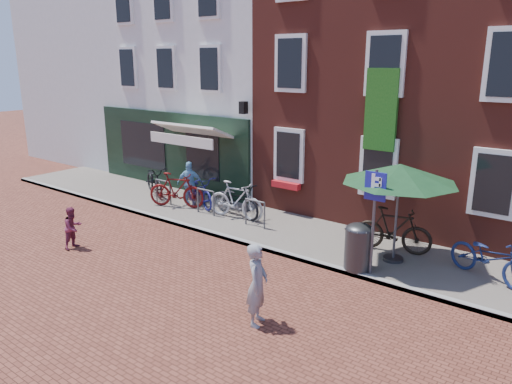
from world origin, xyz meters
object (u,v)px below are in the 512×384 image
Objects in this scene: parking_sign at (374,204)px; bicycle_6 at (490,258)px; cafe_person at (190,183)px; litter_bin at (359,244)px; bicycle_5 at (393,230)px; parasol at (400,170)px; bicycle_3 at (236,200)px; boy at (73,228)px; bicycle_0 at (155,180)px; bicycle_2 at (200,191)px; bicycle_1 at (177,190)px; bicycle_4 at (237,200)px; woman at (257,285)px.

bicycle_6 is at bearing 30.45° from parking_sign.
litter_bin is at bearing 135.61° from cafe_person.
parking_sign is at bearing 171.90° from bicycle_5.
parasol is 1.41× the size of bicycle_3.
parking_sign reaches higher than litter_bin.
bicycle_0 reaches higher than boy.
bicycle_5 is (6.99, 4.74, 0.12)m from boy.
litter_bin is 2.90m from bicycle_6.
cafe_person is at bearing -67.34° from bicycle_0.
boy is 4.65m from bicycle_2.
parasol is at bearing -70.54° from bicycle_2.
parking_sign is at bearing -120.19° from bicycle_1.
bicycle_2 is at bearing -64.70° from bicycle_0.
bicycle_1 is 0.97× the size of bicycle_4.
parking_sign is 7.58m from bicycle_1.
bicycle_2 is (0.51, 0.57, -0.06)m from bicycle_1.
litter_bin is at bearing -79.32° from bicycle_2.
bicycle_4 reaches higher than boy.
parasol is 5.65m from bicycle_4.
litter_bin is 1.55m from bicycle_5.
parasol is at bearing -69.63° from boy.
parasol reaches higher than boy.
bicycle_6 is at bearing -95.61° from bicycle_3.
litter_bin is 1.12m from parking_sign.
bicycle_2 and bicycle_6 have the same top height.
parking_sign reaches higher than cafe_person.
bicycle_5 is (0.70, 4.82, -0.12)m from woman.
bicycle_0 is at bearing 97.33° from bicycle_4.
woman reaches higher than bicycle_6.
bicycle_2 is (-6.58, 1.44, -0.09)m from litter_bin.
bicycle_1 reaches higher than bicycle_0.
cafe_person reaches higher than bicycle_1.
boy is (-6.77, -3.21, -0.15)m from litter_bin.
parasol reaches higher than bicycle_0.
bicycle_5 is at bearing 94.79° from parking_sign.
boy is 0.56× the size of bicycle_2.
cafe_person reaches higher than boy.
litter_bin is 0.60× the size of bicycle_0.
bicycle_4 is at bearing -69.51° from bicycle_2.
bicycle_6 is at bearing -74.27° from boy.
litter_bin is 0.44× the size of parasol.
litter_bin is 0.61× the size of bicycle_1.
bicycle_4 is (4.03, -0.13, 0.00)m from bicycle_0.
bicycle_0 is at bearing -37.20° from cafe_person.
bicycle_0 is 1.92m from bicycle_1.
boy is 4.95m from bicycle_4.
litter_bin reaches higher than bicycle_1.
bicycle_4 is (-0.14, 0.21, -0.06)m from bicycle_3.
bicycle_1 is (-7.44, 0.93, -1.09)m from parking_sign.
boy is at bearing 137.34° from bicycle_6.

